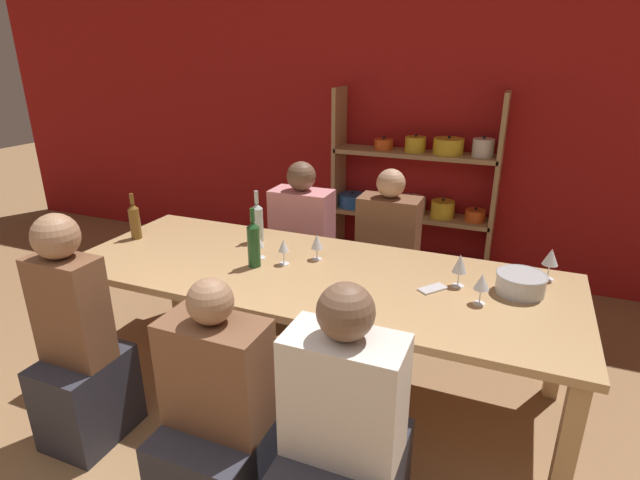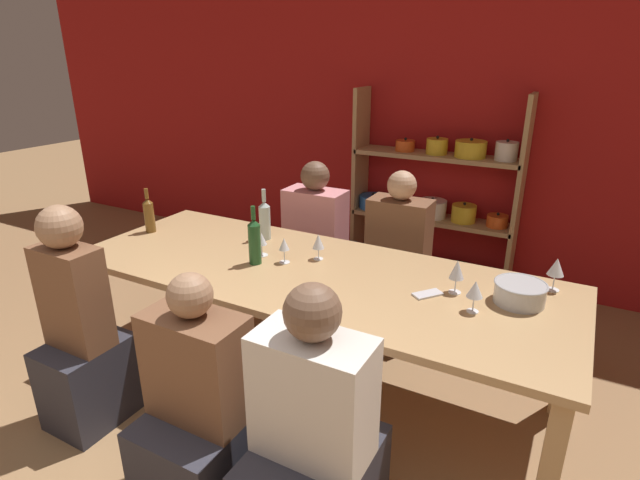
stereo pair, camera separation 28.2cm
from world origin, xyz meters
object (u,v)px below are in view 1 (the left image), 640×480
(cell_phone, at_px, (433,289))
(wine_bottle_dark, at_px, (257,221))
(wine_glass_red_a, at_px, (460,265))
(person_near_b, at_px, (80,359))
(wine_glass_red_b, at_px, (317,242))
(shelf_unit, at_px, (412,210))
(wine_glass_red_c, at_px, (259,242))
(person_near_a, at_px, (343,455))
(person_near_c, at_px, (221,425))
(wine_bottle_green, at_px, (254,243))
(person_far_a, at_px, (302,257))
(wine_glass_empty_a, at_px, (284,247))
(dining_table, at_px, (313,282))
(wine_glass_white_a, at_px, (482,282))
(mixing_bowl, at_px, (521,283))
(wine_bottle_amber, at_px, (135,220))
(person_far_b, at_px, (386,272))
(wine_glass_white_b, at_px, (551,258))

(cell_phone, bearing_deg, wine_bottle_dark, 166.78)
(wine_glass_red_a, height_order, person_near_b, person_near_b)
(wine_glass_red_b, bearing_deg, shelf_unit, 83.26)
(wine_glass_red_c, xyz_separation_m, person_near_a, (0.87, -0.93, -0.45))
(wine_glass_red_b, xyz_separation_m, person_near_c, (-0.02, -1.05, -0.49))
(wine_bottle_green, height_order, person_far_a, person_far_a)
(wine_glass_empty_a, distance_m, cell_phone, 0.86)
(dining_table, distance_m, wine_glass_red_a, 0.81)
(wine_glass_white_a, height_order, person_far_a, person_far_a)
(person_near_a, xyz_separation_m, person_far_a, (-0.99, 1.80, 0.00))
(mixing_bowl, xyz_separation_m, person_near_b, (-2.00, -0.98, -0.35))
(wine_glass_red_b, distance_m, person_near_c, 1.16)
(wine_glass_white_a, distance_m, wine_glass_red_b, 0.97)
(dining_table, bearing_deg, wine_bottle_amber, 178.31)
(wine_bottle_dark, xyz_separation_m, cell_phone, (1.18, -0.28, -0.13))
(shelf_unit, height_order, wine_bottle_amber, shelf_unit)
(wine_bottle_amber, relative_size, person_far_b, 0.26)
(wine_bottle_green, xyz_separation_m, cell_phone, (1.00, 0.08, -0.13))
(wine_bottle_dark, distance_m, person_near_c, 1.37)
(dining_table, xyz_separation_m, person_far_b, (0.20, 0.88, -0.27))
(wine_glass_white_a, distance_m, wine_glass_red_a, 0.20)
(person_far_b, bearing_deg, wine_glass_white_b, 153.94)
(wine_glass_white_b, bearing_deg, person_far_b, 153.94)
(shelf_unit, relative_size, person_near_a, 1.40)
(person_far_a, bearing_deg, wine_glass_red_c, 97.64)
(mixing_bowl, xyz_separation_m, wine_glass_red_a, (-0.30, -0.04, 0.07))
(wine_bottle_dark, xyz_separation_m, wine_bottle_amber, (-0.76, -0.26, -0.01))
(wine_bottle_amber, bearing_deg, person_near_c, -37.27)
(wine_glass_white_b, relative_size, wine_glass_red_b, 1.13)
(person_near_c, bearing_deg, dining_table, 86.11)
(wine_glass_white_a, distance_m, person_near_a, 1.03)
(wine_glass_empty_a, distance_m, person_near_b, 1.19)
(shelf_unit, height_order, wine_glass_red_b, shelf_unit)
(wine_bottle_amber, distance_m, wine_glass_red_c, 0.91)
(person_near_a, relative_size, person_far_b, 0.99)
(person_near_a, bearing_deg, mixing_bowl, 60.72)
(person_near_a, xyz_separation_m, person_near_b, (-1.42, 0.05, 0.05))
(person_near_b, bearing_deg, wine_bottle_amber, 112.23)
(wine_glass_red_b, distance_m, person_near_a, 1.26)
(shelf_unit, height_order, person_far_b, shelf_unit)
(wine_glass_red_a, bearing_deg, wine_bottle_amber, -177.92)
(person_near_a, bearing_deg, person_far_a, 118.83)
(wine_glass_empty_a, bearing_deg, wine_glass_white_b, 14.30)
(wine_bottle_green, bearing_deg, person_far_a, 98.70)
(wine_glass_red_b, height_order, person_near_c, person_near_c)
(wine_bottle_amber, relative_size, wine_glass_red_c, 2.07)
(wine_bottle_dark, distance_m, cell_phone, 1.22)
(wine_glass_white_b, relative_size, wine_glass_red_c, 1.21)
(wine_glass_red_a, relative_size, person_near_a, 0.15)
(dining_table, relative_size, person_near_a, 2.42)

